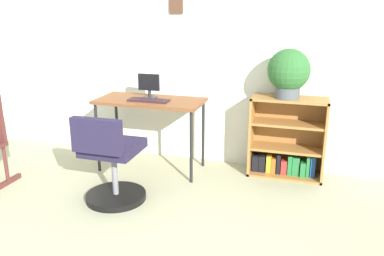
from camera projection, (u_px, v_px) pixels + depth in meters
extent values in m
cube|color=silver|center=(190.00, 47.00, 4.13)|extent=(5.20, 0.10, 2.41)
cube|color=#503223|center=(176.00, 3.00, 3.98)|extent=(0.14, 0.02, 0.20)
cube|color=brown|center=(150.00, 101.00, 3.95)|extent=(1.06, 0.51, 0.03)
cylinder|color=black|center=(97.00, 138.00, 3.99)|extent=(0.03, 0.03, 0.70)
cylinder|color=black|center=(191.00, 148.00, 3.73)|extent=(0.03, 0.03, 0.70)
cylinder|color=black|center=(117.00, 126.00, 4.39)|extent=(0.03, 0.03, 0.70)
cylinder|color=black|center=(203.00, 134.00, 4.12)|extent=(0.03, 0.03, 0.70)
cylinder|color=#262628|center=(150.00, 97.00, 4.01)|extent=(0.15, 0.15, 0.01)
cylinder|color=#262628|center=(150.00, 93.00, 4.00)|extent=(0.03, 0.03, 0.07)
cube|color=black|center=(149.00, 82.00, 3.96)|extent=(0.22, 0.02, 0.16)
cube|color=#301B21|center=(149.00, 100.00, 3.87)|extent=(0.40, 0.14, 0.02)
cylinder|color=black|center=(116.00, 196.00, 3.49)|extent=(0.52, 0.52, 0.05)
cylinder|color=slate|center=(115.00, 173.00, 3.42)|extent=(0.05, 0.05, 0.39)
cube|color=#231D38|center=(113.00, 147.00, 3.36)|extent=(0.44, 0.44, 0.08)
cube|color=#231D38|center=(97.00, 136.00, 3.07)|extent=(0.42, 0.07, 0.28)
cylinder|color=#512623|center=(5.00, 163.00, 3.72)|extent=(0.03, 0.03, 0.34)
cube|color=#9E6C35|center=(252.00, 134.00, 3.97)|extent=(0.02, 0.30, 0.79)
cube|color=#9E6C35|center=(325.00, 141.00, 3.78)|extent=(0.02, 0.30, 0.79)
cube|color=#9E6C35|center=(290.00, 99.00, 3.76)|extent=(0.72, 0.30, 0.02)
cube|color=#9E6C35|center=(285.00, 174.00, 3.98)|extent=(0.72, 0.30, 0.02)
cube|color=#9E6C35|center=(288.00, 133.00, 4.00)|extent=(0.72, 0.02, 0.79)
cube|color=#9E6C35|center=(286.00, 148.00, 3.90)|extent=(0.67, 0.28, 0.02)
cube|color=#9E6C35|center=(288.00, 123.00, 3.83)|extent=(0.67, 0.28, 0.02)
cube|color=black|center=(256.00, 162.00, 4.03)|extent=(0.07, 0.10, 0.16)
cube|color=black|center=(262.00, 163.00, 4.01)|extent=(0.06, 0.11, 0.17)
cube|color=#B79323|center=(269.00, 163.00, 3.99)|extent=(0.05, 0.10, 0.17)
cube|color=#99591E|center=(274.00, 165.00, 3.98)|extent=(0.04, 0.11, 0.16)
cube|color=black|center=(279.00, 163.00, 3.96)|extent=(0.04, 0.11, 0.20)
cube|color=#B22D28|center=(284.00, 166.00, 3.95)|extent=(0.06, 0.11, 0.14)
cube|color=#237238|center=(290.00, 165.00, 3.93)|extent=(0.04, 0.09, 0.19)
cube|color=#237238|center=(296.00, 166.00, 3.92)|extent=(0.07, 0.09, 0.18)
cube|color=#237238|center=(303.00, 168.00, 3.90)|extent=(0.05, 0.13, 0.14)
cube|color=#237238|center=(308.00, 166.00, 3.88)|extent=(0.03, 0.11, 0.21)
cube|color=#1E478C|center=(313.00, 166.00, 3.87)|extent=(0.04, 0.09, 0.21)
cylinder|color=#474C51|center=(287.00, 93.00, 3.73)|extent=(0.23, 0.23, 0.11)
sphere|color=#2A5F2B|center=(289.00, 70.00, 3.67)|extent=(0.39, 0.39, 0.39)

